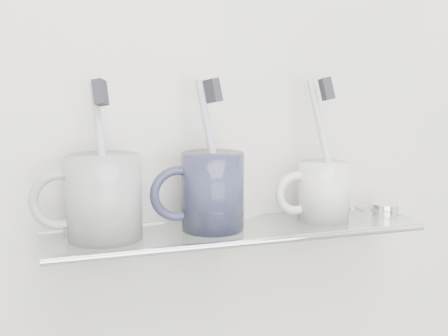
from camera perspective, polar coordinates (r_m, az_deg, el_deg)
name	(u,v)px	position (r m, az deg, el deg)	size (l,w,h in m)	color
wall_back	(221,111)	(0.86, -0.28, 5.23)	(2.50, 2.50, 0.00)	beige
shelf_glass	(235,231)	(0.83, 1.02, -5.78)	(0.50, 0.12, 0.01)	silver
shelf_rail	(250,243)	(0.78, 2.35, -6.83)	(0.01, 0.01, 0.50)	silver
bracket_left	(70,243)	(0.84, -13.87, -6.69)	(0.02, 0.02, 0.03)	silver
bracket_right	(358,218)	(0.96, 12.11, -4.52)	(0.02, 0.02, 0.03)	silver
mug_left	(104,197)	(0.78, -10.92, -2.65)	(0.09, 0.09, 0.10)	white
mug_left_handle	(60,200)	(0.78, -14.77, -2.87)	(0.07, 0.07, 0.01)	white
toothbrush_left	(103,158)	(0.78, -11.04, 0.88)	(0.01, 0.01, 0.19)	#B3AEC4
bristles_left	(100,92)	(0.77, -11.24, 6.79)	(0.01, 0.02, 0.03)	#26282E
mug_center	(213,191)	(0.81, -1.04, -2.15)	(0.08, 0.08, 0.10)	black
mug_center_handle	(178,194)	(0.80, -4.26, -2.36)	(0.07, 0.07, 0.01)	black
toothbrush_center	(213,153)	(0.80, -1.05, 1.37)	(0.01, 0.01, 0.19)	#A5A0C3
bristles_center	(212,91)	(0.80, -1.07, 7.08)	(0.01, 0.02, 0.03)	#26282E
mug_right	(324,191)	(0.87, 9.10, -2.11)	(0.07, 0.07, 0.08)	silver
mug_right_handle	(296,193)	(0.86, 6.59, -2.30)	(0.06, 0.06, 0.01)	silver
toothbrush_right	(325,148)	(0.86, 9.21, 1.84)	(0.01, 0.01, 0.19)	silver
bristles_right	(327,89)	(0.86, 9.36, 7.15)	(0.01, 0.02, 0.03)	#26282E
chrome_cap	(385,209)	(0.93, 14.49, -3.62)	(0.04, 0.04, 0.02)	silver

